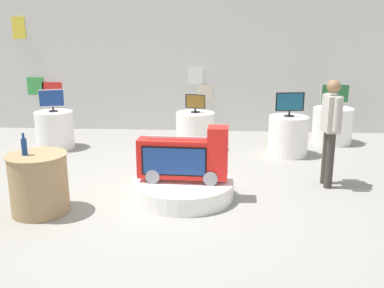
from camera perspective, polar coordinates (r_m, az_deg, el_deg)
The scene contains 15 objects.
ground_plane at distance 6.20m, azimuth -3.58°, elevation -6.83°, with size 30.00×30.00×0.00m, color gray.
back_wall_display at distance 10.07m, azimuth -0.59°, elevation 11.25°, with size 12.07×0.13×3.36m.
main_display_pedestal at distance 6.08m, azimuth -1.22°, elevation -6.01°, with size 1.43×1.43×0.25m, color white.
novelty_firetruck_tv at distance 5.93m, azimuth -1.02°, elevation -1.96°, with size 1.26×0.39×0.79m.
display_pedestal_left_rear at distance 8.30m, azimuth 12.66°, elevation 1.07°, with size 0.74×0.74×0.75m, color white.
tv_on_left_rear at distance 8.18m, azimuth 12.91°, elevation 5.35°, with size 0.53×0.19×0.45m.
display_pedestal_center_rear at distance 9.03m, azimuth -17.80°, elevation 1.80°, with size 0.75×0.75×0.75m, color white.
tv_on_center_rear at distance 8.92m, azimuth -18.13°, elevation 5.71°, with size 0.48×0.21×0.44m.
display_pedestal_right_rear at distance 8.49m, azimuth 0.44°, elevation 1.73°, with size 0.76×0.76×0.75m, color white.
tv_on_right_rear at distance 8.38m, azimuth 0.45°, elevation 5.52°, with size 0.40×0.18×0.36m.
display_pedestal_far_right at distance 9.48m, azimuth 18.17°, elevation 2.36°, with size 0.82×0.82×0.75m, color white.
tv_on_far_right at distance 9.37m, azimuth 18.49°, elevation 6.25°, with size 0.58×0.22×0.50m.
side_table_round at distance 5.83m, azimuth -19.72°, elevation -4.93°, with size 0.76×0.76×0.78m.
bottle_on_side_table at distance 5.71m, azimuth -21.45°, elevation -0.28°, with size 0.07×0.07×0.28m.
shopper_browsing_near_truck at distance 6.64m, azimuth 17.98°, elevation 2.43°, with size 0.21×0.56×1.61m.
Camera 1 is at (0.78, -5.72, 2.26)m, focal length 40.04 mm.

